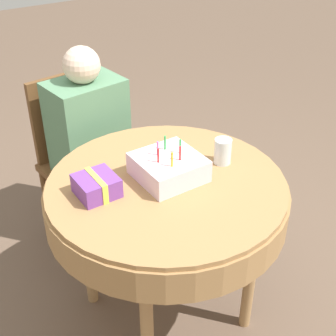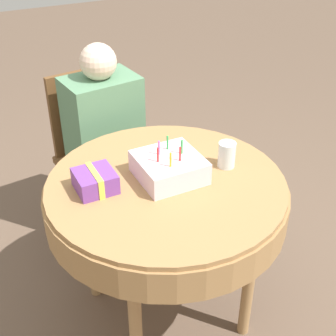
# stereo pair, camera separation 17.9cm
# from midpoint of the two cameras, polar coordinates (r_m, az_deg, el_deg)

# --- Properties ---
(ground_plane) EXTENTS (12.00, 12.00, 0.00)m
(ground_plane) POSITION_cam_midpoint_polar(r_m,az_deg,el_deg) (2.32, 2.11, -17.05)
(ground_plane) COLOR brown
(dining_table) EXTENTS (0.96, 0.96, 0.74)m
(dining_table) POSITION_cam_midpoint_polar(r_m,az_deg,el_deg) (1.87, 2.51, -4.05)
(dining_table) COLOR #9E7547
(dining_table) RESTS_ON ground_plane
(chair) EXTENTS (0.49, 0.49, 0.89)m
(chair) POSITION_cam_midpoint_polar(r_m,az_deg,el_deg) (2.57, -6.49, 2.19)
(chair) COLOR brown
(chair) RESTS_ON ground_plane
(person) EXTENTS (0.39, 0.38, 1.08)m
(person) POSITION_cam_midpoint_polar(r_m,az_deg,el_deg) (2.41, -5.63, 4.77)
(person) COLOR beige
(person) RESTS_ON ground_plane
(birthday_cake) EXTENTS (0.24, 0.24, 0.15)m
(birthday_cake) POSITION_cam_midpoint_polar(r_m,az_deg,el_deg) (1.82, 2.96, 0.00)
(birthday_cake) COLOR silver
(birthday_cake) RESTS_ON dining_table
(drinking_glass) EXTENTS (0.07, 0.07, 0.11)m
(drinking_glass) POSITION_cam_midpoint_polar(r_m,az_deg,el_deg) (1.91, 9.87, 1.53)
(drinking_glass) COLOR silver
(drinking_glass) RESTS_ON dining_table
(gift_box) EXTENTS (0.14, 0.15, 0.08)m
(gift_box) POSITION_cam_midpoint_polar(r_m,az_deg,el_deg) (1.76, -6.01, -1.67)
(gift_box) COLOR #753D99
(gift_box) RESTS_ON dining_table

